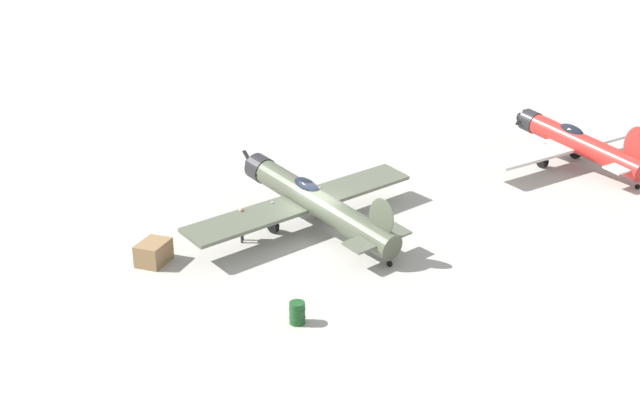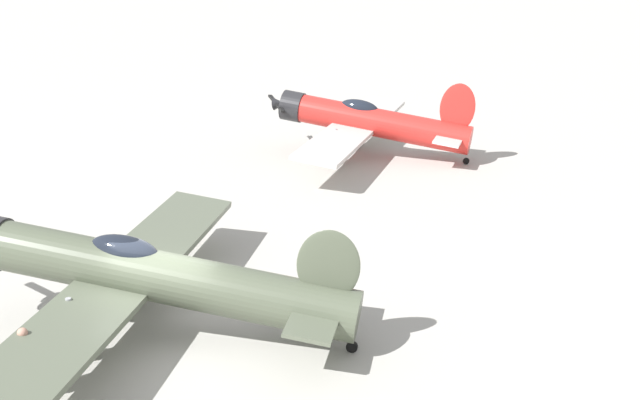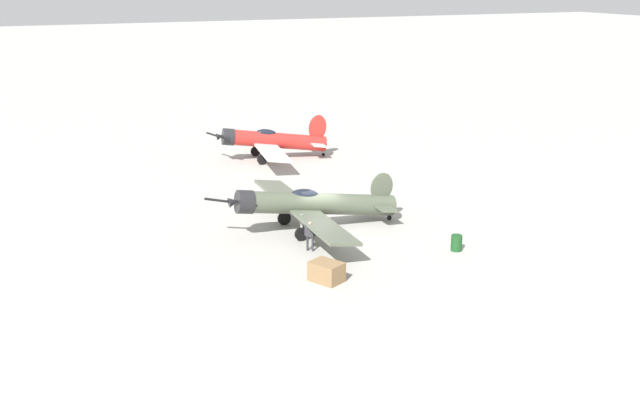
{
  "view_description": "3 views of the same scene",
  "coord_description": "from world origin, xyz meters",
  "px_view_note": "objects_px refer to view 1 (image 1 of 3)",
  "views": [
    {
      "loc": [
        -24.03,
        -25.02,
        15.54
      ],
      "look_at": [
        0.0,
        0.0,
        1.8
      ],
      "focal_mm": 44.21,
      "sensor_mm": 36.0,
      "label": 1
    },
    {
      "loc": [
        -17.32,
        -6.3,
        9.49
      ],
      "look_at": [
        6.4,
        -2.9,
        1.6
      ],
      "focal_mm": 45.51,
      "sensor_mm": 36.0,
      "label": 2
    },
    {
      "loc": [
        -39.17,
        17.17,
        14.65
      ],
      "look_at": [
        0.0,
        0.0,
        1.8
      ],
      "focal_mm": 42.5,
      "sensor_mm": 36.0,
      "label": 3
    }
  ],
  "objects_px": {
    "ground_crew_mechanic": "(242,221)",
    "fuel_drum": "(297,313)",
    "airplane_mid_apron": "(575,142)",
    "airplane_foreground": "(313,201)",
    "equipment_crate": "(154,253)"
  },
  "relations": [
    {
      "from": "equipment_crate",
      "to": "fuel_drum",
      "type": "relative_size",
      "value": 2.14
    },
    {
      "from": "airplane_mid_apron",
      "to": "fuel_drum",
      "type": "bearing_deg",
      "value": 103.82
    },
    {
      "from": "ground_crew_mechanic",
      "to": "equipment_crate",
      "type": "distance_m",
      "value": 4.4
    },
    {
      "from": "airplane_mid_apron",
      "to": "equipment_crate",
      "type": "height_order",
      "value": "airplane_mid_apron"
    },
    {
      "from": "ground_crew_mechanic",
      "to": "airplane_mid_apron",
      "type": "bearing_deg",
      "value": 29.24
    },
    {
      "from": "airplane_mid_apron",
      "to": "ground_crew_mechanic",
      "type": "bearing_deg",
      "value": 84.64
    },
    {
      "from": "equipment_crate",
      "to": "fuel_drum",
      "type": "distance_m",
      "value": 8.37
    },
    {
      "from": "airplane_foreground",
      "to": "equipment_crate",
      "type": "xyz_separation_m",
      "value": [
        -7.48,
        2.38,
        -1.1
      ]
    },
    {
      "from": "airplane_mid_apron",
      "to": "fuel_drum",
      "type": "distance_m",
      "value": 24.21
    },
    {
      "from": "airplane_foreground",
      "to": "fuel_drum",
      "type": "xyz_separation_m",
      "value": [
        -6.41,
        -5.92,
        -1.15
      ]
    },
    {
      "from": "airplane_foreground",
      "to": "equipment_crate",
      "type": "bearing_deg",
      "value": 74.42
    },
    {
      "from": "ground_crew_mechanic",
      "to": "fuel_drum",
      "type": "xyz_separation_m",
      "value": [
        -3.19,
        -7.38,
        -0.58
      ]
    },
    {
      "from": "airplane_mid_apron",
      "to": "ground_crew_mechanic",
      "type": "height_order",
      "value": "airplane_mid_apron"
    },
    {
      "from": "ground_crew_mechanic",
      "to": "airplane_foreground",
      "type": "bearing_deg",
      "value": 19.15
    },
    {
      "from": "airplane_foreground",
      "to": "equipment_crate",
      "type": "height_order",
      "value": "airplane_foreground"
    }
  ]
}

